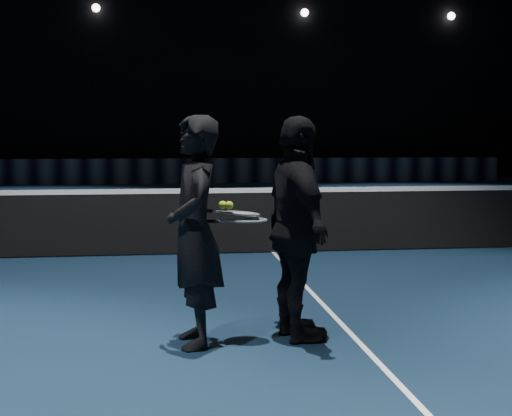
{
  "coord_description": "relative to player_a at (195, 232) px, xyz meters",
  "views": [
    {
      "loc": [
        -1.58,
        -10.16,
        1.69
      ],
      "look_at": [
        -0.84,
        -4.46,
        1.11
      ],
      "focal_mm": 50.0,
      "sensor_mm": 36.0,
      "label": 1
    }
  ],
  "objects": [
    {
      "name": "tennis_balls",
      "position": [
        0.25,
        0.02,
        0.22
      ],
      "size": [
        0.12,
        0.1,
        0.12
      ],
      "primitive_type": null,
      "color": "yellow",
      "rests_on": "racket_upper"
    },
    {
      "name": "racket_upper",
      "position": [
        0.4,
        0.07,
        0.13
      ],
      "size": [
        0.7,
        0.31,
        0.1
      ],
      "primitive_type": null,
      "rotation": [
        0.0,
        0.1,
        0.13
      ],
      "color": "black",
      "rests_on": "player_b"
    },
    {
      "name": "net_tape",
      "position": [
        1.34,
        4.48,
        -0.02
      ],
      "size": [
        12.8,
        0.03,
        0.07
      ],
      "primitive_type": "cube",
      "color": "white",
      "rests_on": "net_mesh"
    },
    {
      "name": "player_a",
      "position": [
        0.0,
        0.0,
        0.0
      ],
      "size": [
        0.51,
        0.72,
        1.86
      ],
      "primitive_type": "imported",
      "rotation": [
        0.0,
        0.0,
        -1.48
      ],
      "color": "black",
      "rests_on": "floor"
    },
    {
      "name": "net_mesh",
      "position": [
        1.34,
        4.48,
        -0.48
      ],
      "size": [
        12.8,
        0.02,
        0.86
      ],
      "primitive_type": "cube",
      "color": "black",
      "rests_on": "floor"
    },
    {
      "name": "court_lines",
      "position": [
        1.34,
        4.48,
        -0.93
      ],
      "size": [
        10.98,
        23.78,
        0.01
      ],
      "primitive_type": null,
      "color": "white",
      "rests_on": "floor"
    },
    {
      "name": "fixtures_far",
      "position": [
        1.34,
        22.28,
        5.57
      ],
      "size": [
        20.0,
        0.3,
        0.3
      ],
      "primitive_type": null,
      "color": "white",
      "rests_on": "wall_back"
    },
    {
      "name": "wall_back",
      "position": [
        1.34,
        22.48,
        4.07
      ],
      "size": [
        30.0,
        0.0,
        30.0
      ],
      "primitive_type": "plane",
      "rotation": [
        1.57,
        0.0,
        0.0
      ],
      "color": "black",
      "rests_on": "ground"
    },
    {
      "name": "floor",
      "position": [
        1.34,
        4.48,
        -0.93
      ],
      "size": [
        36.0,
        36.0,
        0.0
      ],
      "primitive_type": "plane",
      "color": "#0E1E33",
      "rests_on": "ground"
    },
    {
      "name": "player_b",
      "position": [
        0.85,
        0.05,
        0.0
      ],
      "size": [
        0.63,
        1.15,
        1.86
      ],
      "primitive_type": "imported",
      "rotation": [
        0.0,
        0.0,
        1.74
      ],
      "color": "black",
      "rests_on": "floor"
    },
    {
      "name": "racket_lower",
      "position": [
        0.45,
        0.03,
        0.08
      ],
      "size": [
        0.69,
        0.26,
        0.03
      ],
      "primitive_type": null,
      "rotation": [
        0.0,
        0.0,
        0.06
      ],
      "color": "black",
      "rests_on": "player_a"
    },
    {
      "name": "sponsor_backdrop",
      "position": [
        1.34,
        19.98,
        -0.48
      ],
      "size": [
        22.0,
        0.15,
        0.9
      ],
      "primitive_type": "cube",
      "color": "black",
      "rests_on": "floor"
    }
  ]
}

